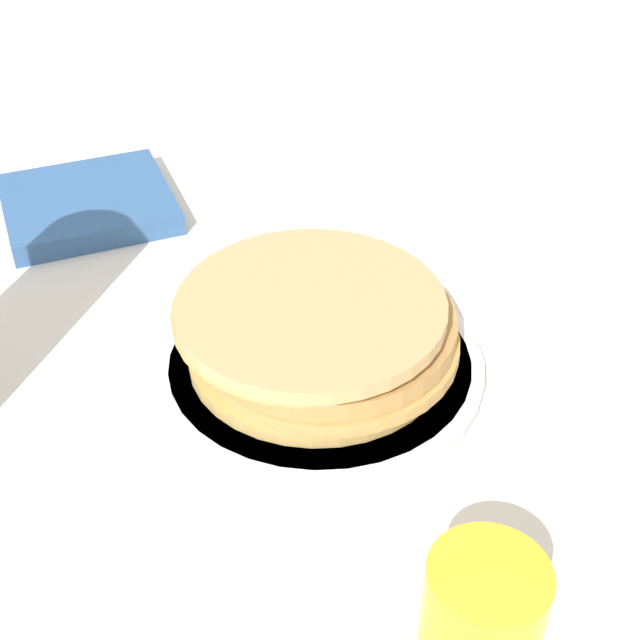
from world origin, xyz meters
name	(u,v)px	position (x,y,z in m)	size (l,w,h in m)	color
ground_plane	(317,389)	(0.00, 0.00, 0.00)	(4.00, 4.00, 0.00)	silver
plate	(320,364)	(0.01, 0.02, 0.01)	(0.24, 0.24, 0.01)	white
pancake_stack	(320,326)	(0.01, 0.02, 0.04)	(0.20, 0.20, 0.06)	tan
juice_glass	(483,614)	(0.01, -0.22, 0.03)	(0.06, 0.06, 0.07)	yellow
napkin	(88,204)	(-0.11, 0.30, 0.01)	(0.15, 0.14, 0.02)	#33598C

